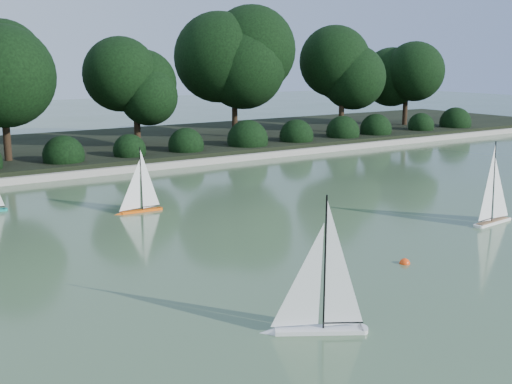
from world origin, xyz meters
TOP-DOWN VIEW (x-y plane):
  - ground at (0.00, 0.00)m, footprint 80.00×80.00m
  - pond_coping at (0.00, 9.00)m, footprint 40.00×0.35m
  - far_bank at (0.00, 13.00)m, footprint 40.00×8.00m
  - tree_line at (1.23, 11.44)m, footprint 26.31×3.93m
  - shrub_hedge at (0.00, 9.90)m, footprint 29.10×1.10m
  - sailboat_white_a at (-2.65, -1.91)m, footprint 1.15×0.79m
  - sailboat_white_b at (3.33, 0.04)m, footprint 1.22×0.30m
  - sailboat_orange at (-1.98, 4.56)m, footprint 1.02×0.22m
  - race_buoy at (0.08, -0.75)m, footprint 0.16×0.16m

SIDE VIEW (x-z plane):
  - ground at x=0.00m, z-range 0.00..0.00m
  - race_buoy at x=0.08m, z-range -0.08..0.08m
  - pond_coping at x=0.00m, z-range 0.00..0.18m
  - far_bank at x=0.00m, z-range 0.00..0.30m
  - sailboat_orange at x=-1.98m, z-range -0.48..0.92m
  - sailboat_white_b at x=3.33m, z-range -0.57..1.08m
  - sailboat_white_a at x=-2.65m, z-range -0.59..1.12m
  - shrub_hedge at x=0.00m, z-range -0.10..1.00m
  - tree_line at x=1.23m, z-range 0.45..4.83m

